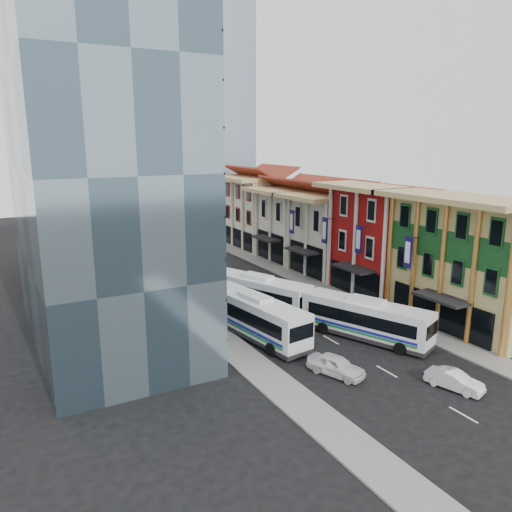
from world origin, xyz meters
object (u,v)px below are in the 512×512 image
shophouse_tan (473,263)px  office_tower (95,167)px  bus_left_near (255,316)px  sedan_right (454,380)px  bus_left_far (257,293)px  bus_right (366,318)px  sedan_left (336,365)px

shophouse_tan → office_tower: (-31.00, 14.00, 9.00)m
shophouse_tan → bus_left_near: (-19.50, 6.88, -4.02)m
bus_left_near → sedan_right: bus_left_near is taller
bus_left_far → shophouse_tan: bearing=-61.9°
shophouse_tan → bus_right: (-11.16, 1.83, -4.12)m
office_tower → bus_right: size_ratio=2.56×
bus_right → sedan_left: 8.01m
shophouse_tan → bus_left_far: 20.95m
office_tower → bus_left_near: 18.77m
bus_right → sedan_right: (-0.60, -10.16, -1.22)m
sedan_right → bus_right: bearing=69.4°
shophouse_tan → office_tower: office_tower is taller
office_tower → sedan_right: bearing=-49.2°
bus_left_far → sedan_left: (-1.76, -15.48, -1.18)m
sedan_left → sedan_right: 8.32m
office_tower → sedan_right: office_tower is taller
shophouse_tan → sedan_left: 18.69m
sedan_left → bus_left_near: bearing=78.8°
shophouse_tan → sedan_right: shophouse_tan is taller
bus_left_far → sedan_left: bearing=-119.5°
office_tower → bus_right: (19.84, -12.17, -13.12)m
bus_right → sedan_left: (-6.60, -4.40, -1.12)m
bus_left_near → sedan_right: size_ratio=3.10×
shophouse_tan → bus_left_far: size_ratio=1.16×
sedan_right → office_tower: bearing=113.5°
office_tower → bus_left_near: size_ratio=2.42×
bus_left_near → sedan_right: 17.12m
bus_left_near → sedan_left: bus_left_near is taller
bus_left_near → bus_right: size_ratio=1.05×
bus_right → sedan_left: bus_right is taller
shophouse_tan → sedan_left: shophouse_tan is taller
bus_left_far → sedan_left: 15.62m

